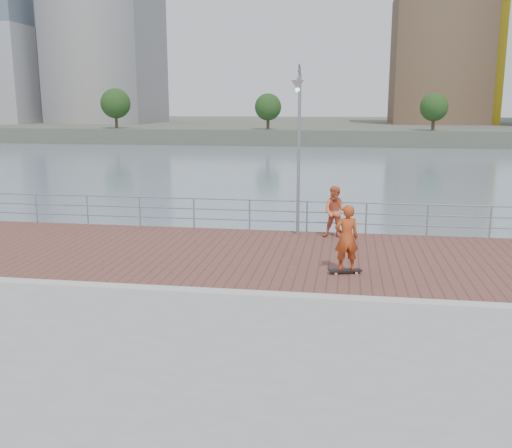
# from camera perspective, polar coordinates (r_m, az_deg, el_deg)

# --- Properties ---
(water) EXTENTS (400.00, 400.00, 0.00)m
(water) POSITION_cam_1_polar(r_m,az_deg,el_deg) (14.45, -1.28, -14.58)
(water) COLOR slate
(water) RESTS_ON ground
(brick_lane) EXTENTS (40.00, 6.80, 0.02)m
(brick_lane) POSITION_cam_1_polar(r_m,az_deg,el_deg) (17.07, 0.84, -3.14)
(brick_lane) COLOR brown
(brick_lane) RESTS_ON seawall
(curb) EXTENTS (40.00, 0.40, 0.06)m
(curb) POSITION_cam_1_polar(r_m,az_deg,el_deg) (13.67, -1.32, -6.94)
(curb) COLOR #B7B5AD
(curb) RESTS_ON seawall
(far_shore) EXTENTS (320.00, 95.00, 2.50)m
(far_shore) POSITION_cam_1_polar(r_m,az_deg,el_deg) (135.34, 8.13, 9.61)
(far_shore) COLOR #4C5142
(far_shore) RESTS_ON ground
(guardrail) EXTENTS (39.06, 0.06, 1.13)m
(guardrail) POSITION_cam_1_polar(r_m,az_deg,el_deg) (20.21, 2.22, 1.21)
(guardrail) COLOR #8C9EA8
(guardrail) RESTS_ON brick_lane
(street_lamp) EXTENTS (0.40, 1.16, 5.46)m
(street_lamp) POSITION_cam_1_polar(r_m,az_deg,el_deg) (18.90, 4.25, 10.16)
(street_lamp) COLOR gray
(street_lamp) RESTS_ON brick_lane
(skateboard) EXTENTS (0.90, 0.46, 0.10)m
(skateboard) POSITION_cam_1_polar(r_m,az_deg,el_deg) (15.40, 8.92, -4.63)
(skateboard) COLOR black
(skateboard) RESTS_ON brick_lane
(skateboarder) EXTENTS (0.74, 0.59, 1.78)m
(skateboarder) POSITION_cam_1_polar(r_m,az_deg,el_deg) (15.17, 9.03, -1.38)
(skateboarder) COLOR #AF4017
(skateboarder) RESTS_ON skateboard
(bystander) EXTENTS (0.91, 0.74, 1.75)m
(bystander) POSITION_cam_1_polar(r_m,az_deg,el_deg) (19.28, 7.97, 1.19)
(bystander) COLOR #DA6740
(bystander) RESTS_ON brick_lane
(shoreline_trees) EXTENTS (169.52, 5.10, 6.80)m
(shoreline_trees) POSITION_cam_1_polar(r_m,az_deg,el_deg) (92.67, 23.96, 10.88)
(shoreline_trees) COLOR #473323
(shoreline_trees) RESTS_ON far_shore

